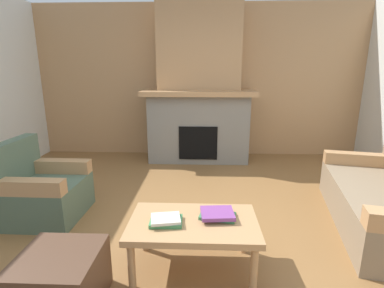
# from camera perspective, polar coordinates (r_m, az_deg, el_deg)

# --- Properties ---
(ground) EXTENTS (9.00, 9.00, 0.00)m
(ground) POSITION_cam_1_polar(r_m,az_deg,el_deg) (2.89, 0.30, -18.42)
(ground) COLOR brown
(wall_back_wood_panel) EXTENTS (6.00, 0.12, 2.70)m
(wall_back_wood_panel) POSITION_cam_1_polar(r_m,az_deg,el_deg) (5.43, 1.42, 12.19)
(wall_back_wood_panel) COLOR tan
(wall_back_wood_panel) RESTS_ON ground
(fireplace) EXTENTS (1.90, 0.82, 2.70)m
(fireplace) POSITION_cam_1_polar(r_m,az_deg,el_deg) (5.06, 1.34, 9.91)
(fireplace) COLOR gray
(fireplace) RESTS_ON ground
(armchair) EXTENTS (0.77, 0.77, 0.85)m
(armchair) POSITION_cam_1_polar(r_m,az_deg,el_deg) (3.56, -27.69, -8.27)
(armchair) COLOR #4C604C
(armchair) RESTS_ON ground
(coffee_table) EXTENTS (1.00, 0.60, 0.43)m
(coffee_table) POSITION_cam_1_polar(r_m,az_deg,el_deg) (2.34, 0.28, -16.11)
(coffee_table) COLOR tan
(coffee_table) RESTS_ON ground
(ottoman) EXTENTS (0.52, 0.52, 0.40)m
(ottoman) POSITION_cam_1_polar(r_m,az_deg,el_deg) (2.31, -24.56, -23.44)
(ottoman) COLOR #4C3323
(ottoman) RESTS_ON ground
(book_stack_near_edge) EXTENTS (0.25, 0.21, 0.05)m
(book_stack_near_edge) POSITION_cam_1_polar(r_m,az_deg,el_deg) (2.28, -5.17, -14.80)
(book_stack_near_edge) COLOR #3D7F4C
(book_stack_near_edge) RESTS_ON coffee_table
(book_stack_center) EXTENTS (0.30, 0.24, 0.05)m
(book_stack_center) POSITION_cam_1_polar(r_m,az_deg,el_deg) (2.35, 5.05, -13.70)
(book_stack_center) COLOR #3D7F4C
(book_stack_center) RESTS_ON coffee_table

